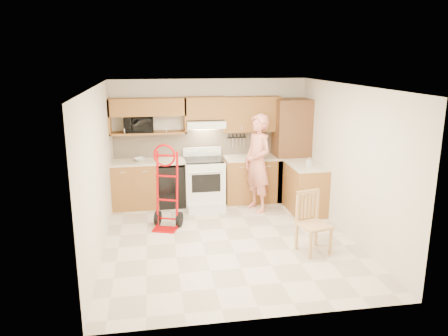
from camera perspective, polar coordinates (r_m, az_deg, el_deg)
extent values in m
cube|color=beige|center=(7.29, 0.65, -9.45)|extent=(4.00, 4.50, 0.02)
cube|color=white|center=(6.68, 0.72, 10.72)|extent=(4.00, 4.50, 0.02)
cube|color=beige|center=(9.06, -1.83, 3.64)|extent=(4.00, 0.02, 2.50)
cube|color=beige|center=(4.77, 5.49, -6.38)|extent=(4.00, 0.02, 2.50)
cube|color=beige|center=(6.83, -16.16, -0.49)|extent=(0.02, 4.50, 2.50)
cube|color=beige|center=(7.49, 16.00, 0.80)|extent=(0.02, 4.50, 2.50)
cube|color=#CCB495|center=(9.05, -1.81, 3.30)|extent=(3.92, 0.03, 0.55)
cube|color=#995B25|center=(8.88, -11.49, -2.18)|extent=(0.90, 0.60, 0.90)
cube|color=black|center=(8.89, -6.64, -2.14)|extent=(0.60, 0.60, 0.85)
cube|color=#995B25|center=(9.10, 3.66, -1.52)|extent=(1.14, 0.60, 0.90)
cube|color=beige|center=(8.75, -9.68, 0.85)|extent=(1.50, 0.63, 0.04)
cube|color=beige|center=(8.98, 3.71, 1.37)|extent=(1.14, 0.63, 0.04)
cube|color=#995B25|center=(8.60, 10.53, -2.67)|extent=(0.60, 1.00, 0.90)
cube|color=beige|center=(8.48, 10.67, 0.36)|extent=(0.63, 1.00, 0.04)
cube|color=brown|center=(9.17, 8.72, 2.33)|extent=(0.70, 0.60, 2.10)
cube|color=#995B25|center=(8.70, -9.98, 7.85)|extent=(1.50, 0.33, 0.34)
cube|color=#995B25|center=(8.77, -9.83, 4.54)|extent=(1.50, 0.33, 0.04)
cube|color=#995B25|center=(8.77, -2.50, 7.84)|extent=(0.76, 0.33, 0.44)
cube|color=#995B25|center=(8.95, 3.60, 7.06)|extent=(1.14, 0.33, 0.70)
cube|color=white|center=(8.75, -2.42, 5.78)|extent=(0.76, 0.46, 0.14)
imported|color=black|center=(8.75, -11.06, 5.63)|extent=(0.57, 0.39, 0.31)
imported|color=#D77B63|center=(8.40, 4.42, 0.64)|extent=(0.66, 0.81, 1.90)
imported|color=white|center=(8.32, 11.04, 0.83)|extent=(0.09, 0.09, 0.17)
imported|color=white|center=(8.74, -10.88, 1.11)|extent=(0.30, 0.30, 0.06)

